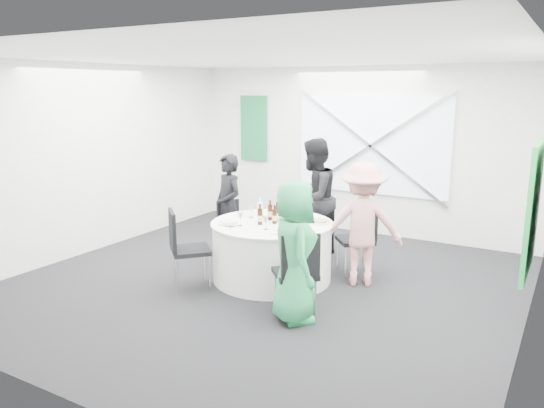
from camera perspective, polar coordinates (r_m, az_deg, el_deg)
The scene contains 49 objects.
floor at distance 6.83m, azimuth -0.85°, elevation -8.54°, with size 6.00×6.00×0.00m, color black.
ceiling at distance 6.39m, azimuth -0.94°, elevation 15.63°, with size 6.00×6.00×0.00m, color white.
wall_back at distance 9.14m, azimuth 8.92°, elevation 5.71°, with size 6.00×6.00×0.00m, color silver.
wall_front at distance 4.24m, azimuth -22.35°, elevation -2.72°, with size 6.00×6.00×0.00m, color silver.
wall_left at distance 8.40m, azimuth -18.76°, elevation 4.63°, with size 6.00×6.00×0.00m, color silver.
wall_right at distance 5.56m, azimuth 26.59°, elevation 0.31°, with size 6.00×6.00×0.00m, color silver.
window_panel at distance 8.99m, azimuth 10.64°, elevation 6.18°, with size 2.60×0.03×1.60m, color white.
window_brace_a at distance 8.95m, azimuth 10.55°, elevation 6.16°, with size 0.05×0.05×3.16m, color silver.
window_brace_b at distance 8.95m, azimuth 10.55°, elevation 6.16°, with size 0.05×0.05×3.16m, color silver.
green_banner at distance 9.97m, azimuth -1.99°, elevation 8.13°, with size 0.55×0.04×1.20m, color #125D2C.
green_sign at distance 6.19m, azimuth 26.27°, elevation -0.44°, with size 0.05×1.20×1.40m, color green.
banquet_table at distance 6.87m, azimuth -0.00°, elevation -5.06°, with size 1.56×1.56×0.76m.
chair_back at distance 7.95m, azimuth 3.15°, elevation -1.55°, with size 0.47×0.48×0.90m.
chair_back_left at distance 7.81m, azimuth -4.40°, elevation -2.19°, with size 0.51×0.51×0.82m.
chair_back_right at distance 7.11m, azimuth 9.63°, elevation -3.07°, with size 0.62×0.61×0.96m.
chair_front_right at distance 5.68m, azimuth 2.75°, elevation -6.87°, with size 0.62×0.62×0.96m.
chair_front_left at distance 6.58m, azimuth -9.54°, elevation -4.16°, with size 0.64×0.64×0.99m.
person_man_back_left at distance 7.72m, azimuth -4.72°, elevation -0.23°, with size 0.55×0.36×1.52m, color black.
person_man_back at distance 7.69m, azimuth 4.48°, elevation 0.59°, with size 0.85×0.46×1.74m, color black.
person_woman_pink at distance 6.69m, azimuth 9.70°, elevation -2.19°, with size 1.00×0.47×1.55m, color pink.
person_woman_green at distance 5.58m, azimuth 2.44°, elevation -5.14°, with size 0.74×0.48×1.51m, color #2A9B59.
plate_back at distance 7.21m, azimuth 1.76°, elevation -1.03°, with size 0.26×0.26×0.01m.
plate_back_left at distance 7.15m, azimuth -2.48°, elevation -1.13°, with size 0.25×0.25×0.01m.
plate_back_right at distance 6.76m, azimuth 5.11°, elevation -1.90°, with size 0.30×0.30×0.04m.
plate_front_right at distance 6.28m, azimuth 2.18°, elevation -2.97°, with size 0.25×0.25×0.04m.
plate_front_left at distance 6.72m, azimuth -4.77°, elevation -2.06°, with size 0.26×0.26×0.01m.
napkin at distance 6.60m, azimuth -4.52°, elevation -2.05°, with size 0.16×0.11×0.05m, color white.
beer_bottle_a at distance 6.86m, azimuth -0.21°, elevation -0.91°, with size 0.06×0.06×0.26m.
beer_bottle_b at distance 6.80m, azimuth 0.52°, elevation -1.07°, with size 0.06×0.06×0.26m.
beer_bottle_c at distance 6.68m, azimuth 0.27°, elevation -1.36°, with size 0.06×0.06×0.25m.
beer_bottle_d at distance 6.63m, azimuth -1.30°, elevation -1.39°, with size 0.06×0.06×0.26m.
green_water_bottle at distance 6.75m, azimuth 1.73°, elevation -0.92°, with size 0.08×0.08×0.32m.
clear_water_bottle at distance 6.82m, azimuth -1.30°, elevation -0.83°, with size 0.08×0.08×0.30m.
wine_glass_a at distance 6.58m, azimuth -3.43°, elevation -1.29°, with size 0.07×0.07×0.17m.
wine_glass_b at distance 6.98m, azimuth -2.23°, elevation -0.48°, with size 0.07×0.07×0.17m.
wine_glass_c at distance 6.40m, azimuth -0.70°, elevation -1.67°, with size 0.07×0.07×0.17m.
wine_glass_d at distance 6.88m, azimuth 2.61°, elevation -0.67°, with size 0.07×0.07×0.17m.
wine_glass_e at distance 7.13m, azimuth 0.45°, elevation -0.20°, with size 0.07×0.07×0.17m.
wine_glass_f at distance 6.33m, azimuth 0.76°, elevation -1.81°, with size 0.07×0.07×0.17m.
fork_a at distance 7.12m, azimuth 3.62°, elevation -1.24°, with size 0.01×0.15×0.01m, color silver.
knife_a at distance 7.29m, azimuth 1.46°, elevation -0.90°, with size 0.01×0.15×0.01m, color silver.
fork_b at distance 7.31m, azimuth -0.97°, elevation -0.87°, with size 0.01×0.15×0.01m, color silver.
knife_b at distance 7.14m, azimuth -3.47°, elevation -1.20°, with size 0.01×0.15×0.01m, color silver.
fork_c at distance 6.21m, azimuth 0.49°, elevation -3.27°, with size 0.01×0.15×0.01m, color silver.
knife_c at distance 6.34m, azimuth 3.27°, elevation -2.96°, with size 0.01×0.15×0.01m, color silver.
fork_d at distance 6.83m, azimuth -4.82°, elevation -1.85°, with size 0.01×0.15×0.01m, color silver.
knife_d at distance 6.53m, azimuth -4.51°, elevation -2.52°, with size 0.01×0.15×0.01m, color silver.
fork_e at distance 6.66m, azimuth 4.84°, elevation -2.23°, with size 0.01×0.15×0.01m, color silver.
knife_e at distance 6.92m, azimuth 4.62°, elevation -1.66°, with size 0.01×0.15×0.01m, color silver.
Camera 1 is at (3.30, -5.46, 2.44)m, focal length 35.00 mm.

